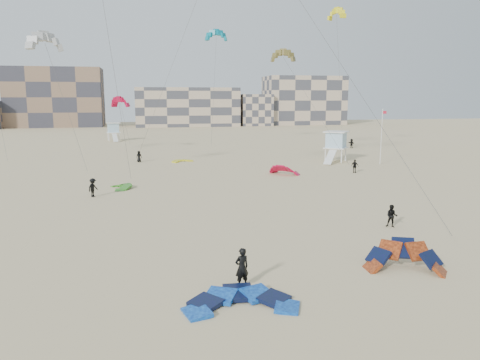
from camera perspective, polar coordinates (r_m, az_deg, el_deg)
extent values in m
plane|color=#CCB589|center=(23.51, -1.55, -11.86)|extent=(320.00, 320.00, 0.00)
imported|color=black|center=(22.12, 0.23, -10.64)|extent=(0.80, 0.63, 1.91)
imported|color=black|center=(33.71, 18.02, -4.20)|extent=(0.96, 0.91, 1.56)
imported|color=black|center=(43.83, -17.49, -0.89)|extent=(1.14, 1.25, 1.69)
imported|color=black|center=(57.08, 13.82, 1.66)|extent=(0.90, 0.96, 1.59)
imported|color=black|center=(66.31, -12.21, 2.83)|extent=(0.89, 0.73, 1.56)
imported|color=black|center=(85.52, 13.43, 4.36)|extent=(0.85, 1.61, 1.65)
cylinder|color=#3F3F3F|center=(42.67, -15.25, 13.53)|extent=(2.08, 7.29, 21.32)
cylinder|color=#3F3F3F|center=(37.42, 10.42, 16.35)|extent=(6.56, 23.78, 24.04)
cylinder|color=#3F3F3F|center=(52.67, -20.37, 8.14)|extent=(3.52, 0.45, 13.29)
cylinder|color=#3F3F3F|center=(63.51, -8.02, 14.32)|extent=(9.91, 13.37, 25.39)
cylinder|color=#3F3F3F|center=(60.04, 9.02, 8.72)|extent=(5.35, 10.09, 13.17)
cylinder|color=#3F3F3F|center=(79.40, 12.07, 11.50)|extent=(3.84, 4.41, 20.41)
cylinder|color=#3F3F3F|center=(80.45, -3.21, 10.99)|extent=(2.49, 9.33, 18.47)
cylinder|color=#3F3F3F|center=(80.23, -13.81, 6.63)|extent=(1.29, 1.89, 7.01)
cube|color=white|center=(66.62, 11.60, 3.88)|extent=(4.06, 4.06, 0.14)
cube|color=#A4C9E1|center=(66.52, 11.63, 4.82)|extent=(3.34, 3.34, 2.07)
cube|color=white|center=(66.43, 11.66, 5.78)|extent=(4.21, 4.21, 0.17)
cube|color=white|center=(64.20, 12.54, 2.72)|extent=(2.62, 2.95, 1.71)
cube|color=white|center=(101.01, -15.17, 5.61)|extent=(2.98, 2.98, 0.13)
cube|color=#A4C9E1|center=(100.95, -15.19, 6.17)|extent=(2.45, 2.45, 1.85)
cube|color=white|center=(100.89, -15.22, 6.74)|extent=(3.09, 3.09, 0.15)
cube|color=white|center=(98.60, -15.23, 4.99)|extent=(1.35, 2.74, 1.53)
cylinder|color=white|center=(64.97, 16.85, 5.05)|extent=(0.09, 0.09, 7.36)
cube|color=red|center=(64.93, 17.21, 7.89)|extent=(0.55, 0.02, 0.37)
cube|color=#7F624C|center=(157.69, -21.53, 9.35)|extent=(28.00, 14.00, 18.00)
cube|color=#BFA88C|center=(152.15, -6.53, 8.84)|extent=(32.00, 16.00, 12.00)
cube|color=#BFA88C|center=(162.65, 7.76, 9.59)|extent=(26.00, 14.00, 16.00)
cube|color=#BFA88C|center=(153.77, 1.82, 8.54)|extent=(10.00, 10.00, 10.00)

